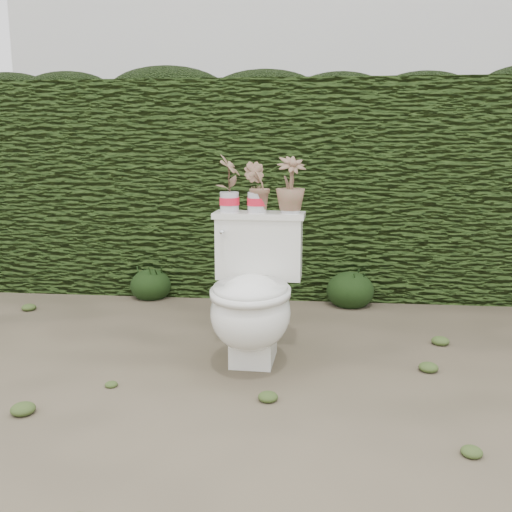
# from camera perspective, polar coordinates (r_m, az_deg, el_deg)

# --- Properties ---
(ground) EXTENTS (60.00, 60.00, 0.00)m
(ground) POSITION_cam_1_polar(r_m,az_deg,el_deg) (3.24, -3.15, -9.54)
(ground) COLOR #72664F
(ground) RESTS_ON ground
(hedge) EXTENTS (8.00, 1.00, 1.60)m
(hedge) POSITION_cam_1_polar(r_m,az_deg,el_deg) (4.63, -0.13, 6.89)
(hedge) COLOR #324C19
(hedge) RESTS_ON ground
(house_wall) EXTENTS (8.00, 3.50, 4.00)m
(house_wall) POSITION_cam_1_polar(r_m,az_deg,el_deg) (9.04, 6.90, 16.52)
(house_wall) COLOR silver
(house_wall) RESTS_ON ground
(toilet) EXTENTS (0.51, 0.69, 0.78)m
(toilet) POSITION_cam_1_polar(r_m,az_deg,el_deg) (2.99, -0.31, -4.18)
(toilet) COLOR white
(toilet) RESTS_ON ground
(potted_plant_left) EXTENTS (0.14, 0.18, 0.30)m
(potted_plant_left) POSITION_cam_1_polar(r_m,az_deg,el_deg) (3.15, -2.69, 7.15)
(potted_plant_left) COLOR #25782E
(potted_plant_left) RESTS_ON toilet
(potted_plant_center) EXTENTS (0.16, 0.14, 0.26)m
(potted_plant_center) POSITION_cam_1_polar(r_m,az_deg,el_deg) (3.13, 0.11, 6.77)
(potted_plant_center) COLOR #25782E
(potted_plant_center) RESTS_ON toilet
(potted_plant_right) EXTENTS (0.21, 0.21, 0.29)m
(potted_plant_right) POSITION_cam_1_polar(r_m,az_deg,el_deg) (3.11, 3.48, 6.99)
(potted_plant_right) COLOR #25782E
(potted_plant_right) RESTS_ON toilet
(liriope_clump_1) EXTENTS (0.31, 0.31, 0.25)m
(liriope_clump_1) POSITION_cam_1_polar(r_m,az_deg,el_deg) (4.38, -10.48, -2.52)
(liriope_clump_1) COLOR #1D3211
(liriope_clump_1) RESTS_ON ground
(liriope_clump_2) EXTENTS (0.34, 0.34, 0.27)m
(liriope_clump_2) POSITION_cam_1_polar(r_m,az_deg,el_deg) (4.16, 9.41, -3.04)
(liriope_clump_2) COLOR #1D3211
(liriope_clump_2) RESTS_ON ground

